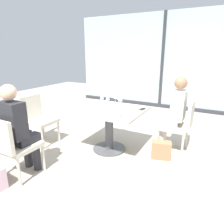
{
  "coord_description": "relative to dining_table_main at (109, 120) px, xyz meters",
  "views": [
    {
      "loc": [
        1.55,
        -2.78,
        1.64
      ],
      "look_at": [
        0.0,
        0.1,
        0.65
      ],
      "focal_mm": 32.3,
      "sensor_mm": 36.0,
      "label": 1
    }
  ],
  "objects": [
    {
      "name": "chair_side_end",
      "position": [
        -1.31,
        -0.35,
        -0.04
      ],
      "size": [
        0.5,
        0.46,
        0.87
      ],
      "color": "beige",
      "rests_on": "ground_plane"
    },
    {
      "name": "cell_phone_on_table",
      "position": [
        0.49,
        0.24,
        0.2
      ],
      "size": [
        0.07,
        0.15,
        0.01
      ],
      "primitive_type": "cube",
      "rotation": [
        0.0,
        0.0,
        -0.03
      ],
      "color": "black",
      "rests_on": "dining_table_main"
    },
    {
      "name": "wine_glass_4",
      "position": [
        -0.1,
        0.41,
        0.32
      ],
      "size": [
        0.07,
        0.07,
        0.18
      ],
      "color": "silver",
      "rests_on": "dining_table_main"
    },
    {
      "name": "dining_table_main",
      "position": [
        0.0,
        0.0,
        0.0
      ],
      "size": [
        1.11,
        0.94,
        0.73
      ],
      "color": "#BCB29E",
      "rests_on": "ground_plane"
    },
    {
      "name": "wine_glass_0",
      "position": [
        0.09,
        0.25,
        0.32
      ],
      "size": [
        0.07,
        0.07,
        0.18
      ],
      "color": "silver",
      "rests_on": "dining_table_main"
    },
    {
      "name": "window_wall_backdrop",
      "position": [
        0.0,
        3.2,
        0.67
      ],
      "size": [
        5.43,
        0.1,
        2.7
      ],
      "color": "#A1B7BC",
      "rests_on": "ground_plane"
    },
    {
      "name": "chair_far_right",
      "position": [
        1.06,
        0.52,
        -0.04
      ],
      "size": [
        0.51,
        0.46,
        0.87
      ],
      "color": "beige",
      "rests_on": "ground_plane"
    },
    {
      "name": "ground_plane",
      "position": [
        0.0,
        0.0,
        -0.54
      ],
      "size": [
        12.0,
        12.0,
        0.0
      ],
      "primitive_type": "plane",
      "color": "#A89E8E"
    },
    {
      "name": "wine_glass_2",
      "position": [
        0.33,
        -0.32,
        0.32
      ],
      "size": [
        0.07,
        0.07,
        0.18
      ],
      "color": "silver",
      "rests_on": "dining_table_main"
    },
    {
      "name": "person_far_right",
      "position": [
        0.95,
        0.52,
        0.16
      ],
      "size": [
        0.39,
        0.34,
        1.26
      ],
      "color": "silver",
      "rests_on": "ground_plane"
    },
    {
      "name": "handbag_1",
      "position": [
        0.87,
        0.12,
        -0.4
      ],
      "size": [
        0.33,
        0.24,
        0.28
      ],
      "primitive_type": "cube",
      "rotation": [
        0.0,
        0.0,
        0.28
      ],
      "color": "#A3704C",
      "rests_on": "ground_plane"
    },
    {
      "name": "coffee_cup",
      "position": [
        0.4,
        0.01,
        0.24
      ],
      "size": [
        0.08,
        0.08,
        0.09
      ],
      "primitive_type": "cylinder",
      "color": "white",
      "rests_on": "dining_table_main"
    },
    {
      "name": "chair_front_left",
      "position": [
        -0.7,
        -1.31,
        -0.04
      ],
      "size": [
        0.46,
        0.5,
        0.87
      ],
      "color": "beige",
      "rests_on": "ground_plane"
    },
    {
      "name": "person_front_left",
      "position": [
        -0.7,
        -1.2,
        0.16
      ],
      "size": [
        0.34,
        0.39,
        1.26
      ],
      "color": "#28282D",
      "rests_on": "ground_plane"
    },
    {
      "name": "wine_glass_5",
      "position": [
        -0.15,
        0.23,
        0.32
      ],
      "size": [
        0.07,
        0.07,
        0.18
      ],
      "color": "silver",
      "rests_on": "dining_table_main"
    },
    {
      "name": "wine_glass_3",
      "position": [
        -0.27,
        0.23,
        0.32
      ],
      "size": [
        0.07,
        0.07,
        0.18
      ],
      "color": "silver",
      "rests_on": "dining_table_main"
    },
    {
      "name": "wine_glass_1",
      "position": [
        -0.01,
        0.37,
        0.32
      ],
      "size": [
        0.07,
        0.07,
        0.18
      ],
      "color": "silver",
      "rests_on": "dining_table_main"
    }
  ]
}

